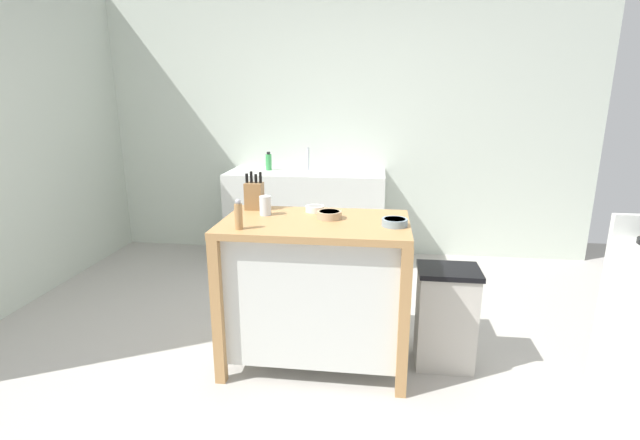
% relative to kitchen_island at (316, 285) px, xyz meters
% --- Properties ---
extents(ground_plane, '(5.88, 5.88, 0.00)m').
position_rel_kitchen_island_xyz_m(ground_plane, '(-0.00, -0.20, -0.51)').
color(ground_plane, '#ADA8A0').
rests_on(ground_plane, ground).
extents(wall_back, '(4.88, 0.10, 2.60)m').
position_rel_kitchen_island_xyz_m(wall_back, '(-0.00, 2.18, 0.79)').
color(wall_back, silver).
rests_on(wall_back, ground).
extents(wall_left, '(0.10, 2.98, 2.60)m').
position_rel_kitchen_island_xyz_m(wall_left, '(-2.44, 0.69, 0.79)').
color(wall_left, beige).
rests_on(wall_left, ground).
extents(kitchen_island, '(1.09, 0.66, 0.91)m').
position_rel_kitchen_island_xyz_m(kitchen_island, '(0.00, 0.00, 0.00)').
color(kitchen_island, '#AD7F4C').
rests_on(kitchen_island, ground).
extents(knife_block, '(0.11, 0.09, 0.24)m').
position_rel_kitchen_island_xyz_m(knife_block, '(-0.42, 0.23, 0.49)').
color(knife_block, olive).
rests_on(knife_block, kitchen_island).
extents(bowl_stoneware_deep, '(0.12, 0.12, 0.04)m').
position_rel_kitchen_island_xyz_m(bowl_stoneware_deep, '(-0.03, 0.21, 0.42)').
color(bowl_stoneware_deep, silver).
rests_on(bowl_stoneware_deep, kitchen_island).
extents(bowl_ceramic_small, '(0.14, 0.14, 0.04)m').
position_rel_kitchen_island_xyz_m(bowl_ceramic_small, '(0.45, -0.06, 0.42)').
color(bowl_ceramic_small, gray).
rests_on(bowl_ceramic_small, kitchen_island).
extents(bowl_ceramic_wide, '(0.15, 0.15, 0.04)m').
position_rel_kitchen_island_xyz_m(bowl_ceramic_wide, '(0.07, 0.06, 0.42)').
color(bowl_ceramic_wide, tan).
rests_on(bowl_ceramic_wide, kitchen_island).
extents(drinking_cup, '(0.07, 0.07, 0.12)m').
position_rel_kitchen_island_xyz_m(drinking_cup, '(-0.32, 0.09, 0.46)').
color(drinking_cup, silver).
rests_on(drinking_cup, kitchen_island).
extents(pepper_grinder, '(0.04, 0.04, 0.17)m').
position_rel_kitchen_island_xyz_m(pepper_grinder, '(-0.39, -0.23, 0.48)').
color(pepper_grinder, '#AD7F4C').
rests_on(pepper_grinder, kitchen_island).
extents(trash_bin, '(0.36, 0.28, 0.63)m').
position_rel_kitchen_island_xyz_m(trash_bin, '(0.78, 0.05, -0.19)').
color(trash_bin, '#B7B2A8').
rests_on(trash_bin, ground).
extents(sink_counter, '(1.52, 0.60, 0.89)m').
position_rel_kitchen_island_xyz_m(sink_counter, '(-0.34, 1.83, -0.06)').
color(sink_counter, silver).
rests_on(sink_counter, ground).
extents(sink_faucet, '(0.02, 0.02, 0.22)m').
position_rel_kitchen_island_xyz_m(sink_faucet, '(-0.34, 1.97, 0.49)').
color(sink_faucet, '#B7BCC1').
rests_on(sink_faucet, sink_counter).
extents(bottle_dish_soap, '(0.06, 0.06, 0.18)m').
position_rel_kitchen_island_xyz_m(bottle_dish_soap, '(-0.72, 1.88, 0.47)').
color(bottle_dish_soap, green).
rests_on(bottle_dish_soap, sink_counter).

